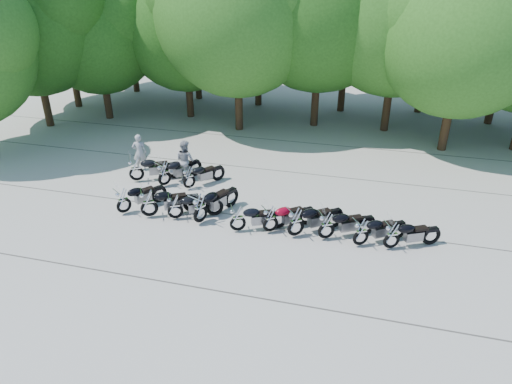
% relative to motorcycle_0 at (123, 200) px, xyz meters
% --- Properties ---
extents(ground, '(90.00, 90.00, 0.00)m').
position_rel_motorcycle_0_xyz_m(ground, '(5.00, -0.50, -0.60)').
color(ground, '#9B968C').
rests_on(ground, ground).
extents(tree_0, '(7.50, 7.50, 9.21)m').
position_rel_motorcycle_0_xyz_m(tree_0, '(-10.42, 12.48, 4.86)').
color(tree_0, '#3A2614').
rests_on(tree_0, ground).
extents(tree_1, '(6.97, 6.97, 8.55)m').
position_rel_motorcycle_0_xyz_m(tree_1, '(-7.04, 10.73, 4.47)').
color(tree_1, '#3A2614').
rests_on(tree_1, ground).
extents(tree_2, '(7.31, 7.31, 8.97)m').
position_rel_motorcycle_0_xyz_m(tree_2, '(-2.25, 12.33, 4.71)').
color(tree_2, '#3A2614').
rests_on(tree_2, ground).
extents(tree_3, '(8.70, 8.70, 10.67)m').
position_rel_motorcycle_0_xyz_m(tree_3, '(1.43, 10.73, 5.72)').
color(tree_3, '#3A2614').
rests_on(tree_3, ground).
extents(tree_4, '(9.13, 9.13, 11.20)m').
position_rel_motorcycle_0_xyz_m(tree_4, '(5.54, 12.58, 6.04)').
color(tree_4, '#3A2614').
rests_on(tree_4, ground).
extents(tree_5, '(9.04, 9.04, 11.10)m').
position_rel_motorcycle_0_xyz_m(tree_5, '(9.62, 12.70, 5.98)').
color(tree_5, '#3A2614').
rests_on(tree_5, ground).
extents(tree_6, '(8.00, 8.00, 9.82)m').
position_rel_motorcycle_0_xyz_m(tree_6, '(12.56, 10.31, 5.22)').
color(tree_6, '#3A2614').
rests_on(tree_6, ground).
extents(tree_9, '(7.59, 7.59, 9.32)m').
position_rel_motorcycle_0_xyz_m(tree_9, '(-8.53, 17.08, 4.92)').
color(tree_9, '#3A2614').
rests_on(tree_9, ground).
extents(tree_10, '(7.78, 7.78, 9.55)m').
position_rel_motorcycle_0_xyz_m(tree_10, '(-3.29, 16.47, 5.06)').
color(tree_10, '#3A2614').
rests_on(tree_10, ground).
extents(tree_11, '(7.56, 7.56, 9.28)m').
position_rel_motorcycle_0_xyz_m(tree_11, '(1.24, 15.92, 4.90)').
color(tree_11, '#3A2614').
rests_on(tree_11, ground).
extents(tree_12, '(7.88, 7.88, 9.67)m').
position_rel_motorcycle_0_xyz_m(tree_12, '(6.80, 15.96, 5.13)').
color(tree_12, '#3A2614').
rests_on(tree_12, ground).
extents(tree_13, '(8.31, 8.31, 10.20)m').
position_rel_motorcycle_0_xyz_m(tree_13, '(11.69, 16.97, 5.44)').
color(tree_13, '#3A2614').
rests_on(tree_13, ground).
extents(tree_14, '(8.02, 8.02, 9.84)m').
position_rel_motorcycle_0_xyz_m(tree_14, '(15.68, 15.59, 5.23)').
color(tree_14, '#3A2614').
rests_on(tree_14, ground).
extents(tree_17, '(8.31, 8.31, 10.20)m').
position_rel_motorcycle_0_xyz_m(tree_17, '(-9.68, 8.50, 5.44)').
color(tree_17, '#3A2614').
rests_on(tree_17, ground).
extents(motorcycle_0, '(1.73, 2.10, 1.19)m').
position_rel_motorcycle_0_xyz_m(motorcycle_0, '(0.00, 0.00, 0.00)').
color(motorcycle_0, black).
rests_on(motorcycle_0, ground).
extents(motorcycle_1, '(2.36, 1.74, 1.30)m').
position_rel_motorcycle_0_xyz_m(motorcycle_1, '(1.09, -0.02, 0.06)').
color(motorcycle_1, black).
rests_on(motorcycle_1, ground).
extents(motorcycle_2, '(2.12, 1.50, 1.16)m').
position_rel_motorcycle_0_xyz_m(motorcycle_2, '(2.10, 0.09, -0.01)').
color(motorcycle_2, black).
rests_on(motorcycle_2, ground).
extents(motorcycle_3, '(1.62, 2.45, 1.34)m').
position_rel_motorcycle_0_xyz_m(motorcycle_3, '(3.12, 0.07, 0.07)').
color(motorcycle_3, black).
rests_on(motorcycle_3, ground).
extents(motorcycle_4, '(2.13, 1.44, 1.16)m').
position_rel_motorcycle_0_xyz_m(motorcycle_4, '(4.63, -0.16, -0.02)').
color(motorcycle_4, black).
rests_on(motorcycle_4, ground).
extents(motorcycle_5, '(2.03, 1.79, 1.18)m').
position_rel_motorcycle_0_xyz_m(motorcycle_5, '(5.78, 0.08, -0.01)').
color(motorcycle_5, maroon).
rests_on(motorcycle_5, ground).
extents(motorcycle_6, '(2.18, 1.96, 1.28)m').
position_rel_motorcycle_0_xyz_m(motorcycle_6, '(6.71, 0.03, 0.04)').
color(motorcycle_6, black).
rests_on(motorcycle_6, ground).
extents(motorcycle_7, '(2.19, 1.63, 1.22)m').
position_rel_motorcycle_0_xyz_m(motorcycle_7, '(7.77, 0.12, 0.01)').
color(motorcycle_7, black).
rests_on(motorcycle_7, ground).
extents(motorcycle_8, '(2.08, 1.68, 1.17)m').
position_rel_motorcycle_0_xyz_m(motorcycle_8, '(8.96, 0.01, -0.01)').
color(motorcycle_8, black).
rests_on(motorcycle_8, ground).
extents(motorcycle_9, '(2.12, 1.49, 1.16)m').
position_rel_motorcycle_0_xyz_m(motorcycle_9, '(9.97, 0.08, -0.01)').
color(motorcycle_9, black).
rests_on(motorcycle_9, ground).
extents(motorcycle_10, '(2.31, 1.71, 1.28)m').
position_rel_motorcycle_0_xyz_m(motorcycle_10, '(-0.91, 2.74, 0.04)').
color(motorcycle_10, black).
rests_on(motorcycle_10, ground).
extents(motorcycle_11, '(1.77, 2.27, 1.27)m').
position_rel_motorcycle_0_xyz_m(motorcycle_11, '(0.48, 2.64, 0.04)').
color(motorcycle_11, black).
rests_on(motorcycle_11, ground).
extents(motorcycle_12, '(1.74, 1.99, 1.15)m').
position_rel_motorcycle_0_xyz_m(motorcycle_12, '(1.62, 2.65, -0.02)').
color(motorcycle_12, black).
rests_on(motorcycle_12, ground).
extents(rider_0, '(0.75, 0.62, 1.76)m').
position_rel_motorcycle_0_xyz_m(rider_0, '(-1.35, 3.98, 0.28)').
color(rider_0, '#9B9A9D').
rests_on(rider_0, ground).
extents(rider_1, '(1.10, 1.00, 1.84)m').
position_rel_motorcycle_0_xyz_m(rider_1, '(1.09, 3.57, 0.32)').
color(rider_1, '#9A999C').
rests_on(rider_1, ground).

